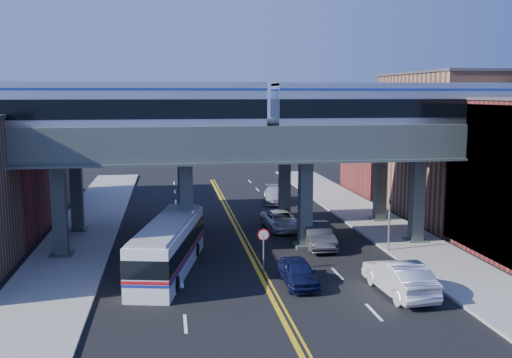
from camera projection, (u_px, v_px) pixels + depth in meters
ground at (267, 289)px, 30.57m from camera, size 120.00×120.00×0.00m
sidewalk_west at (75, 248)px, 38.59m from camera, size 5.00×70.00×0.16m
sidewalk_east at (397, 235)px, 42.07m from camera, size 5.00×70.00×0.16m
building_west_c at (30, 160)px, 55.53m from camera, size 8.00×10.00×8.00m
building_east_b at (450, 146)px, 48.12m from camera, size 8.00×14.00×12.00m
building_east_c at (391, 150)px, 61.05m from camera, size 8.00×10.00×9.00m
mural_panel at (483, 184)px, 35.98m from camera, size 0.10×9.50×9.50m
elevated_viaduct_near at (247, 154)px, 37.44m from camera, size 52.00×3.60×7.40m
elevated_viaduct_far at (234, 145)px, 44.28m from camera, size 52.00×3.60×7.40m
transit_train at (132, 109)px, 35.90m from camera, size 51.81×3.25×3.80m
stop_sign at (264, 243)px, 33.29m from camera, size 0.76×0.09×2.63m
traffic_signal at (389, 218)px, 37.49m from camera, size 0.15×0.18×4.10m
transit_bus at (169, 247)px, 33.47m from camera, size 4.74×11.31×2.84m
car_lane_a at (298, 272)px, 31.22m from camera, size 1.74×4.22×1.43m
car_lane_b at (317, 235)px, 38.93m from camera, size 1.94×5.13×1.67m
car_lane_c at (281, 220)px, 44.08m from camera, size 2.69×5.22×1.41m
car_lane_d at (275, 195)px, 54.97m from camera, size 2.74×5.32×1.48m
car_parked_curb at (399, 277)px, 29.76m from camera, size 2.26×5.63×1.82m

